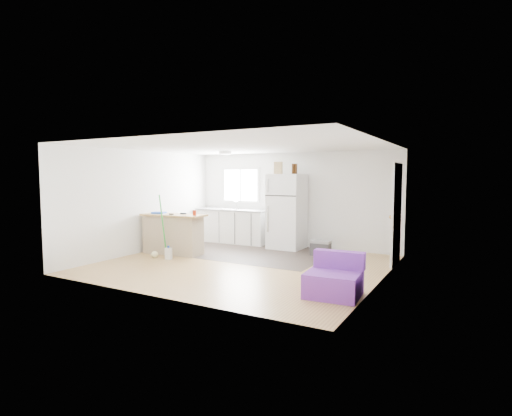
{
  "coord_description": "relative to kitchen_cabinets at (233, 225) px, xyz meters",
  "views": [
    {
      "loc": [
        4.16,
        -6.88,
        1.82
      ],
      "look_at": [
        -0.07,
        0.7,
        1.11
      ],
      "focal_mm": 28.0,
      "sensor_mm": 36.0,
      "label": 1
    }
  ],
  "objects": [
    {
      "name": "room",
      "position": [
        1.62,
        -2.18,
        0.74
      ],
      "size": [
        5.51,
        5.01,
        2.41
      ],
      "color": "#A17643",
      "rests_on": "ground"
    },
    {
      "name": "vinyl_zone",
      "position": [
        0.89,
        -0.93,
        -0.46
      ],
      "size": [
        4.05,
        2.5,
        0.0
      ],
      "primitive_type": "cube",
      "color": "#382F2A",
      "rests_on": "floor"
    },
    {
      "name": "window",
      "position": [
        0.07,
        0.3,
        1.09
      ],
      "size": [
        1.18,
        0.06,
        0.98
      ],
      "color": "white",
      "rests_on": "back_wall"
    },
    {
      "name": "interior_door",
      "position": [
        4.34,
        -0.63,
        0.55
      ],
      "size": [
        0.11,
        0.92,
        2.1
      ],
      "color": "white",
      "rests_on": "right_wall"
    },
    {
      "name": "ceiling_fixture",
      "position": [
        0.42,
        -0.98,
        1.9
      ],
      "size": [
        0.3,
        0.3,
        0.07
      ],
      "primitive_type": "cylinder",
      "color": "white",
      "rests_on": "ceiling"
    },
    {
      "name": "kitchen_cabinets",
      "position": [
        0.0,
        0.0,
        0.0
      ],
      "size": [
        2.05,
        0.69,
        1.19
      ],
      "rotation": [
        0.0,
        0.0,
        0.03
      ],
      "color": "white",
      "rests_on": "floor"
    },
    {
      "name": "peninsula",
      "position": [
        -0.36,
        -2.01,
        0.01
      ],
      "size": [
        1.55,
        0.71,
        0.93
      ],
      "rotation": [
        0.0,
        0.0,
        0.09
      ],
      "color": "tan",
      "rests_on": "floor"
    },
    {
      "name": "refrigerator",
      "position": [
        1.64,
        -0.08,
        0.46
      ],
      "size": [
        0.82,
        0.78,
        1.85
      ],
      "rotation": [
        0.0,
        0.0,
        -0.0
      ],
      "color": "white",
      "rests_on": "floor"
    },
    {
      "name": "cooler",
      "position": [
        2.69,
        -0.51,
        -0.29
      ],
      "size": [
        0.46,
        0.33,
        0.34
      ],
      "rotation": [
        0.0,
        0.0,
        0.05
      ],
      "color": "#2F2F31",
      "rests_on": "floor"
    },
    {
      "name": "purple_seat",
      "position": [
        3.93,
        -3.31,
        -0.23
      ],
      "size": [
        0.84,
        0.79,
        0.64
      ],
      "rotation": [
        0.0,
        0.0,
        0.08
      ],
      "color": "purple",
      "rests_on": "floor"
    },
    {
      "name": "cleaner_jug",
      "position": [
        -0.04,
        -2.54,
        -0.33
      ],
      "size": [
        0.15,
        0.13,
        0.3
      ],
      "rotation": [
        0.0,
        0.0,
        0.26
      ],
      "color": "silver",
      "rests_on": "floor"
    },
    {
      "name": "mop",
      "position": [
        -0.39,
        -2.53,
        -0.23
      ],
      "size": [
        0.29,
        0.39,
        1.41
      ],
      "rotation": [
        0.0,
        0.0,
        0.35
      ],
      "color": "green",
      "rests_on": "floor"
    },
    {
      "name": "red_cup",
      "position": [
        0.27,
        -2.02,
        0.52
      ],
      "size": [
        0.1,
        0.1,
        0.12
      ],
      "primitive_type": "cylinder",
      "rotation": [
        0.0,
        0.0,
        -0.37
      ],
      "color": "red",
      "rests_on": "peninsula"
    },
    {
      "name": "blue_tray",
      "position": [
        -0.76,
        -2.04,
        0.48
      ],
      "size": [
        0.35,
        0.3,
        0.04
      ],
      "primitive_type": "cube",
      "rotation": [
        0.0,
        0.0,
        0.31
      ],
      "color": "blue",
      "rests_on": "peninsula"
    },
    {
      "name": "tool_a",
      "position": [
        -0.14,
        -1.9,
        0.48
      ],
      "size": [
        0.15,
        0.09,
        0.03
      ],
      "primitive_type": "cube",
      "rotation": [
        0.0,
        0.0,
        0.35
      ],
      "color": "black",
      "rests_on": "peninsula"
    },
    {
      "name": "tool_b",
      "position": [
        -0.3,
        -2.13,
        0.48
      ],
      "size": [
        0.11,
        0.06,
        0.03
      ],
      "primitive_type": "cube",
      "rotation": [
        0.0,
        0.0,
        0.2
      ],
      "color": "black",
      "rests_on": "peninsula"
    },
    {
      "name": "cardboard_box",
      "position": [
        1.44,
        -0.17,
        1.54
      ],
      "size": [
        0.21,
        0.13,
        0.3
      ],
      "primitive_type": "cube",
      "rotation": [
        0.0,
        0.0,
        0.18
      ],
      "color": "tan",
      "rests_on": "refrigerator"
    },
    {
      "name": "bottle_left",
      "position": [
        1.84,
        -0.17,
        1.51
      ],
      "size": [
        0.08,
        0.08,
        0.25
      ],
      "primitive_type": "cylinder",
      "rotation": [
        0.0,
        0.0,
        -0.18
      ],
      "color": "#351C09",
      "rests_on": "refrigerator"
    },
    {
      "name": "bottle_right",
      "position": [
        1.9,
        -0.14,
        1.51
      ],
      "size": [
        0.07,
        0.07,
        0.25
      ],
      "primitive_type": "cylinder",
      "rotation": [
        0.0,
        0.0,
        -0.04
      ],
      "color": "#351C09",
      "rests_on": "refrigerator"
    }
  ]
}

